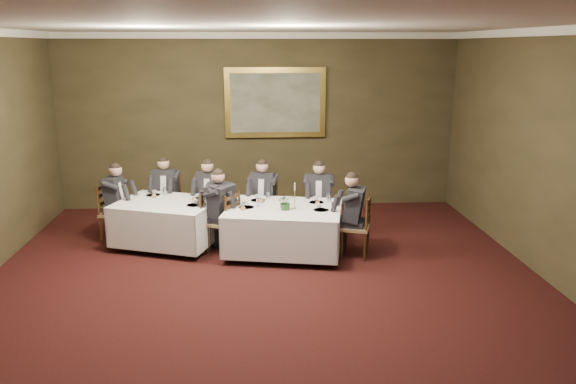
{
  "coord_description": "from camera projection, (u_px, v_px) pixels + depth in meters",
  "views": [
    {
      "loc": [
        -0.19,
        -6.34,
        3.25
      ],
      "look_at": [
        0.37,
        1.68,
        1.15
      ],
      "focal_mm": 35.0,
      "sensor_mm": 36.0,
      "label": 1
    }
  ],
  "objects": [
    {
      "name": "painting",
      "position": [
        275.0,
        103.0,
        11.19
      ],
      "size": [
        2.01,
        0.09,
        1.39
      ],
      "color": "gold",
      "rests_on": "back_wall"
    },
    {
      "name": "diner_sec_backleft",
      "position": [
        167.0,
        202.0,
        10.14
      ],
      "size": [
        0.48,
        0.54,
        1.35
      ],
      "rotation": [
        0.0,
        0.0,
        2.96
      ],
      "color": "black",
      "rests_on": "chair_sec_backleft"
    },
    {
      "name": "chair_sec_backright",
      "position": [
        211.0,
        218.0,
        9.98
      ],
      "size": [
        0.55,
        0.54,
        1.0
      ],
      "rotation": [
        0.0,
        0.0,
        2.81
      ],
      "color": "olive",
      "rests_on": "ground"
    },
    {
      "name": "diner_main_endleft",
      "position": [
        215.0,
        220.0,
        9.09
      ],
      "size": [
        0.5,
        0.44,
        1.35
      ],
      "rotation": [
        0.0,
        0.0,
        -1.63
      ],
      "color": "black",
      "rests_on": "chair_main_endleft"
    },
    {
      "name": "table_main",
      "position": [
        284.0,
        226.0,
        8.96
      ],
      "size": [
        2.04,
        1.7,
        0.67
      ],
      "rotation": [
        0.0,
        0.0,
        -0.2
      ],
      "color": "black",
      "rests_on": "ground"
    },
    {
      "name": "chair_sec_endright",
      "position": [
        224.0,
        235.0,
        9.06
      ],
      "size": [
        0.59,
        0.6,
        1.0
      ],
      "rotation": [
        0.0,
        0.0,
        0.98
      ],
      "color": "olive",
      "rests_on": "ground"
    },
    {
      "name": "diner_sec_backright",
      "position": [
        211.0,
        205.0,
        9.91
      ],
      "size": [
        0.54,
        0.58,
        1.35
      ],
      "rotation": [
        0.0,
        0.0,
        2.81
      ],
      "color": "black",
      "rests_on": "chair_sec_backright"
    },
    {
      "name": "chair_main_backright",
      "position": [
        319.0,
        220.0,
        9.84
      ],
      "size": [
        0.5,
        0.49,
        1.0
      ],
      "rotation": [
        0.0,
        0.0,
        2.98
      ],
      "color": "olive",
      "rests_on": "ground"
    },
    {
      "name": "ground",
      "position": [
        268.0,
        316.0,
        6.95
      ],
      "size": [
        10.0,
        10.0,
        0.0
      ],
      "primitive_type": "plane",
      "color": "black",
      "rests_on": "ground"
    },
    {
      "name": "table_second",
      "position": [
        167.0,
        220.0,
        9.29
      ],
      "size": [
        1.92,
        1.69,
        0.67
      ],
      "rotation": [
        0.0,
        0.0,
        -0.35
      ],
      "color": "black",
      "rests_on": "ground"
    },
    {
      "name": "chair_main_endleft",
      "position": [
        214.0,
        233.0,
        9.14
      ],
      "size": [
        0.45,
        0.47,
        1.0
      ],
      "rotation": [
        0.0,
        0.0,
        -1.63
      ],
      "color": "olive",
      "rests_on": "ground"
    },
    {
      "name": "diner_main_backright",
      "position": [
        319.0,
        208.0,
        9.77
      ],
      "size": [
        0.47,
        0.54,
        1.35
      ],
      "rotation": [
        0.0,
        0.0,
        2.98
      ],
      "color": "black",
      "rests_on": "chair_main_backright"
    },
    {
      "name": "chair_main_endright",
      "position": [
        356.0,
        239.0,
        8.86
      ],
      "size": [
        0.54,
        0.55,
        1.0
      ],
      "rotation": [
        0.0,
        0.0,
        1.24
      ],
      "color": "olive",
      "rests_on": "ground"
    },
    {
      "name": "place_setting_table_main",
      "position": [
        261.0,
        198.0,
        9.33
      ],
      "size": [
        0.33,
        0.31,
        0.14
      ],
      "color": "white",
      "rests_on": "table_main"
    },
    {
      "name": "ceiling",
      "position": [
        265.0,
        22.0,
        6.06
      ],
      "size": [
        8.0,
        10.0,
        0.1
      ],
      "primitive_type": "cube",
      "color": "silver",
      "rests_on": "back_wall"
    },
    {
      "name": "back_wall",
      "position": [
        259.0,
        122.0,
        11.33
      ],
      "size": [
        8.0,
        0.1,
        3.5
      ],
      "primitive_type": "cube",
      "color": "#322C19",
      "rests_on": "ground"
    },
    {
      "name": "diner_sec_endright",
      "position": [
        223.0,
        221.0,
        9.01
      ],
      "size": [
        0.62,
        0.6,
        1.35
      ],
      "rotation": [
        0.0,
        0.0,
        0.98
      ],
      "color": "black",
      "rests_on": "chair_sec_endright"
    },
    {
      "name": "chair_sec_endleft",
      "position": [
        115.0,
        224.0,
        9.6
      ],
      "size": [
        0.48,
        0.5,
        1.0
      ],
      "rotation": [
        0.0,
        0.0,
        -1.72
      ],
      "color": "olive",
      "rests_on": "ground"
    },
    {
      "name": "diner_main_backleft",
      "position": [
        264.0,
        206.0,
        9.89
      ],
      "size": [
        0.53,
        0.58,
        1.35
      ],
      "rotation": [
        0.0,
        0.0,
        2.83
      ],
      "color": "black",
      "rests_on": "chair_main_backleft"
    },
    {
      "name": "diner_sec_endleft",
      "position": [
        114.0,
        212.0,
        9.54
      ],
      "size": [
        0.53,
        0.47,
        1.35
      ],
      "rotation": [
        0.0,
        0.0,
        -1.72
      ],
      "color": "black",
      "rests_on": "chair_sec_endleft"
    },
    {
      "name": "place_setting_table_second",
      "position": [
        156.0,
        193.0,
        9.66
      ],
      "size": [
        0.33,
        0.31,
        0.14
      ],
      "color": "white",
      "rests_on": "table_second"
    },
    {
      "name": "diner_main_endright",
      "position": [
        356.0,
        225.0,
        8.81
      ],
      "size": [
        0.58,
        0.53,
        1.35
      ],
      "rotation": [
        0.0,
        0.0,
        1.24
      ],
      "color": "black",
      "rests_on": "chair_main_endright"
    },
    {
      "name": "candlestick",
      "position": [
        295.0,
        199.0,
        8.81
      ],
      "size": [
        0.06,
        0.06,
        0.43
      ],
      "color": "gold",
      "rests_on": "table_main"
    },
    {
      "name": "chair_sec_backleft",
      "position": [
        168.0,
        214.0,
        10.21
      ],
      "size": [
        0.51,
        0.49,
        1.0
      ],
      "rotation": [
        0.0,
        0.0,
        2.96
      ],
      "color": "olive",
      "rests_on": "ground"
    },
    {
      "name": "chair_main_backleft",
      "position": [
        264.0,
        218.0,
        9.96
      ],
      "size": [
        0.55,
        0.54,
        1.0
      ],
      "rotation": [
        0.0,
        0.0,
        2.83
      ],
      "color": "olive",
      "rests_on": "ground"
    },
    {
      "name": "centerpiece",
      "position": [
        286.0,
        201.0,
        8.73
      ],
      "size": [
        0.28,
        0.26,
        0.27
      ],
      "primitive_type": "imported",
      "rotation": [
        0.0,
        0.0,
        0.18
      ],
      "color": "#2D5926",
      "rests_on": "table_main"
    },
    {
      "name": "crown_molding",
      "position": [
        265.0,
        27.0,
        6.08
      ],
      "size": [
        8.0,
        10.0,
        0.12
      ],
      "color": "white",
      "rests_on": "back_wall"
    }
  ]
}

